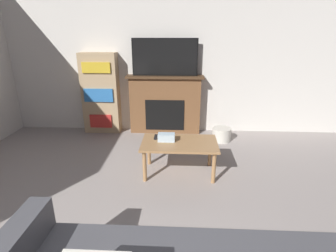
# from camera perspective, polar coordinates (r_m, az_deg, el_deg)

# --- Properties ---
(wall_back) EXTENTS (6.99, 0.06, 2.70)m
(wall_back) POSITION_cam_1_polar(r_m,az_deg,el_deg) (4.84, 1.08, 14.49)
(wall_back) COLOR silver
(wall_back) RESTS_ON ground_plane
(fireplace) EXTENTS (1.39, 0.28, 1.07)m
(fireplace) POSITION_cam_1_polar(r_m,az_deg,el_deg) (4.85, -0.65, 4.75)
(fireplace) COLOR brown
(fireplace) RESTS_ON ground_plane
(tv) EXTENTS (1.14, 0.03, 0.64)m
(tv) POSITION_cam_1_polar(r_m,az_deg,el_deg) (4.68, -0.70, 14.75)
(tv) COLOR black
(tv) RESTS_ON fireplace
(coffee_table) EXTENTS (0.98, 0.58, 0.45)m
(coffee_table) POSITION_cam_1_polar(r_m,az_deg,el_deg) (3.43, 2.49, -4.43)
(coffee_table) COLOR #A87A4C
(coffee_table) RESTS_ON ground_plane
(tissue_box) EXTENTS (0.22, 0.12, 0.10)m
(tissue_box) POSITION_cam_1_polar(r_m,az_deg,el_deg) (3.43, -0.37, -2.47)
(tissue_box) COLOR silver
(tissue_box) RESTS_ON coffee_table
(remote_control) EXTENTS (0.04, 0.15, 0.02)m
(remote_control) POSITION_cam_1_polar(r_m,az_deg,el_deg) (3.54, -2.68, -2.41)
(remote_control) COLOR black
(remote_control) RESTS_ON coffee_table
(bookshelf) EXTENTS (0.66, 0.29, 1.46)m
(bookshelf) POSITION_cam_1_polar(r_m,az_deg,el_deg) (5.00, -14.43, 6.84)
(bookshelf) COLOR tan
(bookshelf) RESTS_ON ground_plane
(storage_basket) EXTENTS (0.32, 0.32, 0.23)m
(storage_basket) POSITION_cam_1_polar(r_m,az_deg,el_deg) (4.66, 11.57, -1.79)
(storage_basket) COLOR silver
(storage_basket) RESTS_ON ground_plane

